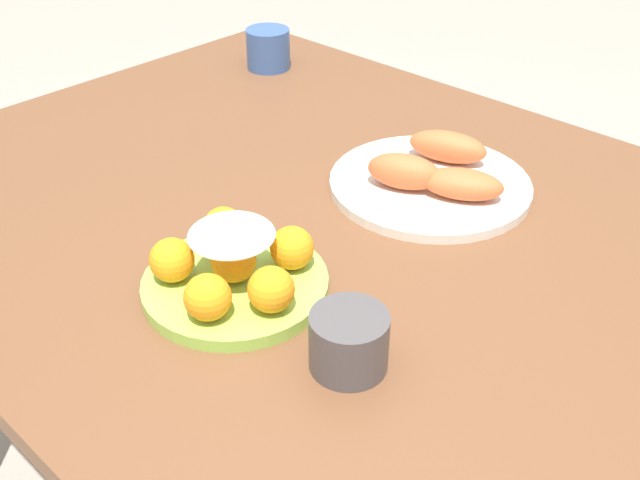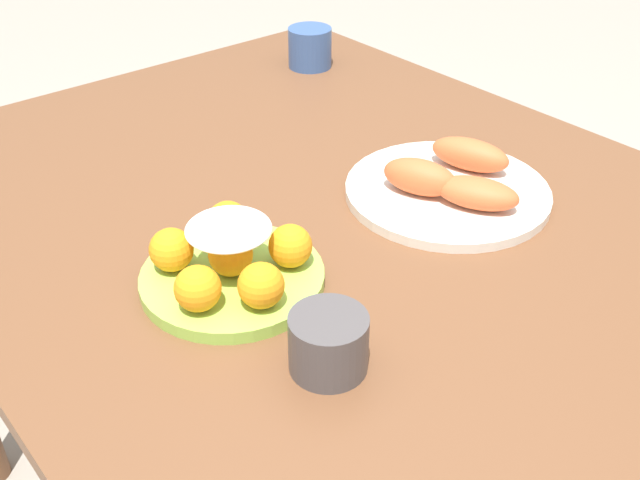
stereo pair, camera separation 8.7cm
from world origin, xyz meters
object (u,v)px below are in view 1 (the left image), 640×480
Objects in this scene: seafood_platter at (433,177)px; cup_near at (349,341)px; dining_table at (394,302)px; cake_plate at (234,269)px; cup_far at (268,49)px.

seafood_platter is 0.38m from cup_near.
dining_table is 0.19m from seafood_platter.
cup_far is at bearing 133.37° from cake_plate.
seafood_platter is (-0.05, 0.15, 0.11)m from dining_table.
cake_plate is 0.17m from cup_near.
cup_far is at bearing 142.05° from cup_near.
cup_far reaches higher than cup_near.
cup_far is (-0.48, 0.51, 0.01)m from cake_plate.
dining_table is 0.65m from cup_far.
dining_table is at bearing -69.54° from seafood_platter.
dining_table is 0.25m from cup_near.
cup_near is 0.97× the size of cup_far.
cake_plate is at bearing -46.63° from cup_far.
seafood_platter is 3.51× the size of cup_near.
cup_near is (0.15, -0.35, 0.01)m from seafood_platter.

